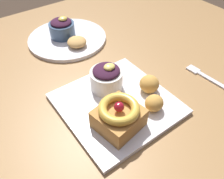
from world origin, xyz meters
TOP-DOWN VIEW (x-y plane):
  - ground_plane at (0.00, 0.00)m, footprint 8.00×8.00m
  - dining_table at (0.00, 0.00)m, footprint 1.29×0.97m
  - front_plate at (-0.06, -0.16)m, footprint 0.26×0.26m
  - cake_slice at (-0.10, -0.22)m, footprint 0.11×0.10m
  - berry_ramekin at (-0.05, -0.10)m, footprint 0.09×0.09m
  - fritter_front at (-0.00, -0.23)m, footprint 0.05×0.04m
  - fritter_middle at (0.03, -0.18)m, footprint 0.05×0.05m
  - back_plate at (-0.01, 0.18)m, footprint 0.27×0.27m
  - back_ramekin at (-0.02, 0.20)m, footprint 0.09×0.09m
  - back_pastry at (-0.01, 0.11)m, footprint 0.06×0.06m
  - fork at (0.21, -0.22)m, footprint 0.03×0.13m

SIDE VIEW (x-z plane):
  - ground_plane at x=0.00m, z-range 0.00..0.00m
  - dining_table at x=0.00m, z-range 0.27..1.00m
  - fork at x=0.21m, z-range 0.73..0.73m
  - front_plate at x=-0.06m, z-range 0.73..0.74m
  - back_plate at x=-0.01m, z-range 0.73..0.74m
  - back_pastry at x=-0.01m, z-range 0.74..0.77m
  - fritter_front at x=0.00m, z-range 0.74..0.78m
  - fritter_middle at x=0.03m, z-range 0.74..0.79m
  - back_ramekin at x=-0.02m, z-range 0.74..0.81m
  - berry_ramekin at x=-0.05m, z-range 0.74..0.81m
  - cake_slice at x=-0.10m, z-range 0.74..0.81m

